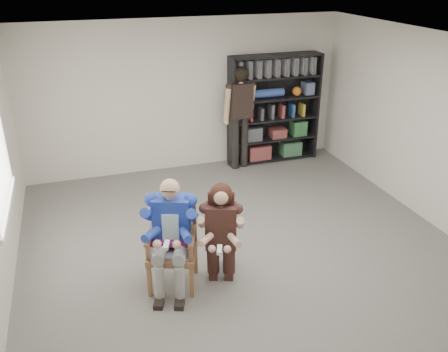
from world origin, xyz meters
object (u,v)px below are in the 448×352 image
object	(u,v)px
armchair	(172,246)
seated_man	(172,234)
bookshelf	(274,109)
kneeling_woman	(221,236)
standing_man	(240,119)

from	to	relation	value
armchair	seated_man	distance (m)	0.16
seated_man	bookshelf	bearing A→B (deg)	70.65
armchair	kneeling_woman	bearing A→B (deg)	8.46
armchair	standing_man	xyz separation A→B (m)	(2.03, 3.22, 0.42)
kneeling_woman	standing_man	bearing A→B (deg)	86.69
kneeling_woman	bookshelf	size ratio (longest dim) A/B	0.62
seated_man	standing_man	xyz separation A→B (m)	(2.03, 3.22, 0.26)
seated_man	kneeling_woman	world-z (taller)	seated_man
armchair	kneeling_woman	size ratio (longest dim) A/B	0.84
kneeling_woman	standing_man	distance (m)	3.66
kneeling_woman	standing_man	xyz separation A→B (m)	(1.45, 3.34, 0.32)
seated_man	bookshelf	distance (m)	4.40
armchair	standing_man	world-z (taller)	standing_man
seated_man	kneeling_woman	size ratio (longest dim) A/B	1.09
kneeling_woman	bookshelf	world-z (taller)	bookshelf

